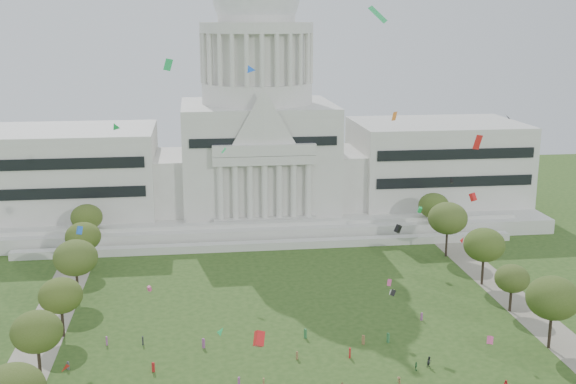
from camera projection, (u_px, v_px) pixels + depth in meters
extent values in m
cube|color=silver|center=(258.00, 209.00, 219.04)|extent=(160.00, 60.00, 4.00)
cube|color=silver|center=(269.00, 245.00, 187.45)|extent=(130.00, 3.00, 2.00)
cube|color=silver|center=(266.00, 231.00, 194.82)|extent=(140.00, 3.00, 5.00)
cube|color=beige|center=(68.00, 173.00, 208.08)|extent=(50.00, 34.00, 22.00)
cube|color=beige|center=(436.00, 163.00, 222.02)|extent=(50.00, 34.00, 22.00)
cube|color=beige|center=(167.00, 182.00, 210.40)|extent=(12.00, 26.00, 16.00)
cube|color=beige|center=(348.00, 177.00, 217.24)|extent=(12.00, 26.00, 16.00)
cube|color=beige|center=(258.00, 158.00, 214.35)|extent=(44.00, 38.00, 28.00)
cube|color=beige|center=(264.00, 160.00, 194.32)|extent=(28.00, 3.00, 2.40)
cube|color=black|center=(57.00, 179.00, 191.03)|extent=(46.00, 0.40, 11.00)
cube|color=black|center=(456.00, 168.00, 204.97)|extent=(46.00, 0.40, 11.00)
cylinder|color=beige|center=(257.00, 93.00, 209.84)|extent=(32.00, 32.00, 6.00)
cylinder|color=beige|center=(257.00, 58.00, 207.51)|extent=(28.00, 28.00, 14.00)
cylinder|color=silver|center=(257.00, 28.00, 205.53)|extent=(32.40, 32.40, 3.00)
cylinder|color=beige|center=(256.00, 8.00, 204.25)|extent=(22.00, 22.00, 8.00)
cube|color=gray|center=(38.00, 347.00, 131.46)|extent=(8.00, 160.00, 0.04)
cube|color=gray|center=(536.00, 319.00, 143.62)|extent=(8.00, 160.00, 0.04)
cylinder|color=black|center=(40.00, 364.00, 118.96)|extent=(0.56, 0.56, 5.47)
ellipsoid|color=#384C17|center=(37.00, 332.00, 117.61)|extent=(8.42, 8.42, 6.89)
cylinder|color=black|center=(550.00, 332.00, 130.30)|extent=(0.56, 0.56, 6.20)
ellipsoid|color=#324916|center=(553.00, 298.00, 128.77)|extent=(9.55, 9.55, 7.82)
cylinder|color=black|center=(63.00, 323.00, 135.12)|extent=(0.56, 0.56, 5.27)
ellipsoid|color=#3F5217|center=(61.00, 295.00, 133.82)|extent=(8.12, 8.12, 6.65)
cylinder|color=black|center=(510.00, 301.00, 146.97)|extent=(0.56, 0.56, 4.56)
ellipsoid|color=#37481A|center=(512.00, 278.00, 145.84)|extent=(7.01, 7.01, 5.74)
cylinder|color=black|center=(78.00, 286.00, 152.87)|extent=(0.56, 0.56, 6.03)
ellipsoid|color=#3D501D|center=(76.00, 258.00, 151.39)|extent=(9.29, 9.29, 7.60)
cylinder|color=black|center=(483.00, 272.00, 161.85)|extent=(0.56, 0.56, 5.97)
ellipsoid|color=#364F17|center=(484.00, 245.00, 160.37)|extent=(9.19, 9.19, 7.52)
cylinder|color=black|center=(85.00, 260.00, 170.73)|extent=(0.56, 0.56, 5.41)
ellipsoid|color=#3A4C15|center=(83.00, 237.00, 169.39)|extent=(8.33, 8.33, 6.81)
cylinder|color=black|center=(446.00, 244.00, 181.07)|extent=(0.56, 0.56, 6.37)
ellipsoid|color=#40511E|center=(448.00, 218.00, 179.50)|extent=(9.82, 9.82, 8.03)
cylinder|color=black|center=(88.00, 238.00, 188.01)|extent=(0.56, 0.56, 5.32)
ellipsoid|color=#394D15|center=(87.00, 217.00, 186.70)|extent=(8.19, 8.19, 6.70)
cylinder|color=black|center=(433.00, 226.00, 198.78)|extent=(0.56, 0.56, 5.47)
ellipsoid|color=#354E16|center=(434.00, 205.00, 197.43)|extent=(8.42, 8.42, 6.89)
imported|color=#26262B|center=(429.00, 362.00, 123.58)|extent=(1.10, 0.94, 1.94)
imported|color=olive|center=(399.00, 382.00, 117.08)|extent=(0.74, 1.18, 1.71)
imported|color=#33723F|center=(416.00, 366.00, 122.44)|extent=(0.74, 1.02, 1.56)
cube|color=#994C8C|center=(422.00, 317.00, 142.89)|extent=(0.48, 0.42, 1.56)
cube|color=#26262B|center=(143.00, 341.00, 132.04)|extent=(0.29, 0.45, 1.64)
cube|color=#994C8C|center=(204.00, 343.00, 130.80)|extent=(0.55, 0.55, 1.82)
cube|color=#4C4C51|center=(68.00, 366.00, 122.67)|extent=(0.46, 0.39, 1.49)
cube|color=olive|center=(363.00, 340.00, 132.25)|extent=(0.54, 0.53, 1.77)
cube|color=#33723F|center=(388.00, 338.00, 133.00)|extent=(0.49, 0.58, 1.87)
cube|color=olive|center=(297.00, 355.00, 126.47)|extent=(0.43, 0.45, 1.45)
cube|color=#994C8C|center=(239.00, 381.00, 117.39)|extent=(0.40, 0.46, 1.48)
cube|color=#B21E1E|center=(350.00, 353.00, 126.98)|extent=(0.42, 0.55, 1.84)
cube|color=#33723F|center=(305.00, 334.00, 134.76)|extent=(0.55, 0.58, 1.87)
cube|color=olive|center=(264.00, 383.00, 116.75)|extent=(0.31, 0.46, 1.63)
cube|color=#B21E1E|center=(153.00, 367.00, 121.90)|extent=(0.54, 0.47, 1.72)
cube|color=#994C8C|center=(107.00, 341.00, 131.98)|extent=(0.39, 0.50, 1.66)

